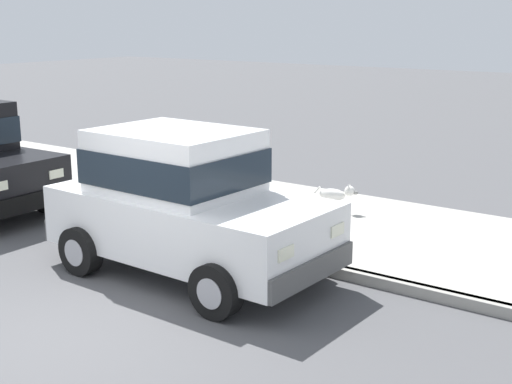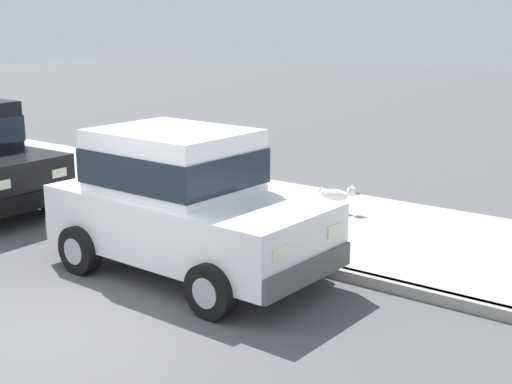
{
  "view_description": "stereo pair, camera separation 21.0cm",
  "coord_description": "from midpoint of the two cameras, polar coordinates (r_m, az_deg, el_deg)",
  "views": [
    {
      "loc": [
        -4.38,
        -5.68,
        3.25
      ],
      "look_at": [
        3.5,
        0.01,
        0.85
      ],
      "focal_mm": 49.55,
      "sensor_mm": 36.0,
      "label": 1
    },
    {
      "loc": [
        -4.26,
        -5.85,
        3.25
      ],
      "look_at": [
        3.5,
        0.01,
        0.85
      ],
      "focal_mm": 49.55,
      "sensor_mm": 36.0,
      "label": 2
    }
  ],
  "objects": [
    {
      "name": "sidewalk",
      "position": [
        11.41,
        5.14,
        -2.37
      ],
      "size": [
        3.6,
        64.0,
        0.14
      ],
      "primitive_type": "cube",
      "color": "#A8A59E",
      "rests_on": "ground"
    },
    {
      "name": "dog_white",
      "position": [
        11.67,
        7.18,
        -0.24
      ],
      "size": [
        0.31,
        0.74,
        0.49
      ],
      "color": "white",
      "rests_on": "sidewalk"
    },
    {
      "name": "car_white_hatchback",
      "position": [
        9.09,
        -5.26,
        -0.68
      ],
      "size": [
        2.02,
        3.84,
        1.88
      ],
      "color": "white",
      "rests_on": "ground"
    },
    {
      "name": "curb",
      "position": [
        10.0,
        -0.37,
        -4.68
      ],
      "size": [
        0.16,
        64.0,
        0.14
      ],
      "primitive_type": "cube",
      "color": "gray",
      "rests_on": "ground"
    },
    {
      "name": "ground_plane",
      "position": [
        7.91,
        -14.88,
        -10.9
      ],
      "size": [
        80.0,
        80.0,
        0.0
      ],
      "primitive_type": "plane",
      "color": "#4C4C4F"
    }
  ]
}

